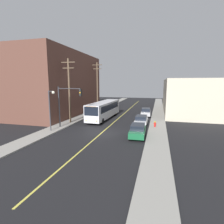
{
  "coord_description": "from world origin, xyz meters",
  "views": [
    {
      "loc": [
        7.25,
        -21.79,
        6.61
      ],
      "look_at": [
        0.0,
        5.57,
        2.0
      ],
      "focal_mm": 28.36,
      "sensor_mm": 36.0,
      "label": 1
    }
  ],
  "objects_px": {
    "city_bus": "(104,109)",
    "fire_hydrant": "(155,124)",
    "parked_car_white": "(141,121)",
    "parked_car_silver": "(146,112)",
    "traffic_signal_left_corner": "(68,99)",
    "street_lamp_left": "(51,105)",
    "parked_car_green": "(138,130)",
    "utility_pole_mid": "(97,84)",
    "utility_pole_near": "(69,88)"
  },
  "relations": [
    {
      "from": "city_bus",
      "to": "fire_hydrant",
      "type": "xyz_separation_m",
      "value": [
        9.36,
        -4.41,
        -1.23
      ]
    },
    {
      "from": "parked_car_white",
      "to": "parked_car_silver",
      "type": "height_order",
      "value": "same"
    },
    {
      "from": "traffic_signal_left_corner",
      "to": "street_lamp_left",
      "type": "xyz_separation_m",
      "value": [
        -1.42,
        -2.23,
        -0.56
      ]
    },
    {
      "from": "parked_car_green",
      "to": "fire_hydrant",
      "type": "height_order",
      "value": "parked_car_green"
    },
    {
      "from": "parked_car_white",
      "to": "traffic_signal_left_corner",
      "type": "xyz_separation_m",
      "value": [
        -10.15,
        -4.31,
        3.46
      ]
    },
    {
      "from": "parked_car_white",
      "to": "street_lamp_left",
      "type": "bearing_deg",
      "value": -150.54
    },
    {
      "from": "city_bus",
      "to": "traffic_signal_left_corner",
      "type": "bearing_deg",
      "value": -109.91
    },
    {
      "from": "city_bus",
      "to": "utility_pole_mid",
      "type": "xyz_separation_m",
      "value": [
        -4.68,
        9.57,
        4.53
      ]
    },
    {
      "from": "city_bus",
      "to": "traffic_signal_left_corner",
      "type": "height_order",
      "value": "traffic_signal_left_corner"
    },
    {
      "from": "parked_car_silver",
      "to": "utility_pole_mid",
      "type": "distance_m",
      "value": 14.02
    },
    {
      "from": "utility_pole_mid",
      "to": "parked_car_green",
      "type": "bearing_deg",
      "value": -57.98
    },
    {
      "from": "street_lamp_left",
      "to": "parked_car_silver",
      "type": "bearing_deg",
      "value": 52.38
    },
    {
      "from": "parked_car_silver",
      "to": "street_lamp_left",
      "type": "distance_m",
      "value": 19.33
    },
    {
      "from": "city_bus",
      "to": "fire_hydrant",
      "type": "bearing_deg",
      "value": -25.24
    },
    {
      "from": "utility_pole_near",
      "to": "traffic_signal_left_corner",
      "type": "relative_size",
      "value": 1.73
    },
    {
      "from": "utility_pole_mid",
      "to": "parked_car_white",
      "type": "bearing_deg",
      "value": -48.07
    },
    {
      "from": "utility_pole_mid",
      "to": "traffic_signal_left_corner",
      "type": "bearing_deg",
      "value": -84.24
    },
    {
      "from": "city_bus",
      "to": "parked_car_green",
      "type": "bearing_deg",
      "value": -52.79
    },
    {
      "from": "parked_car_white",
      "to": "traffic_signal_left_corner",
      "type": "distance_m",
      "value": 11.56
    },
    {
      "from": "street_lamp_left",
      "to": "fire_hydrant",
      "type": "height_order",
      "value": "street_lamp_left"
    },
    {
      "from": "parked_car_green",
      "to": "utility_pole_mid",
      "type": "xyz_separation_m",
      "value": [
        -12.08,
        19.32,
        5.5
      ]
    },
    {
      "from": "parked_car_silver",
      "to": "traffic_signal_left_corner",
      "type": "height_order",
      "value": "traffic_signal_left_corner"
    },
    {
      "from": "parked_car_white",
      "to": "parked_car_silver",
      "type": "relative_size",
      "value": 0.99
    },
    {
      "from": "traffic_signal_left_corner",
      "to": "parked_car_silver",
      "type": "bearing_deg",
      "value": 51.55
    },
    {
      "from": "parked_car_green",
      "to": "traffic_signal_left_corner",
      "type": "bearing_deg",
      "value": 170.45
    },
    {
      "from": "city_bus",
      "to": "utility_pole_mid",
      "type": "bearing_deg",
      "value": 116.05
    },
    {
      "from": "parked_car_white",
      "to": "parked_car_silver",
      "type": "xyz_separation_m",
      "value": [
        0.1,
        8.6,
        0.0
      ]
    },
    {
      "from": "parked_car_green",
      "to": "utility_pole_mid",
      "type": "relative_size",
      "value": 0.39
    },
    {
      "from": "street_lamp_left",
      "to": "fire_hydrant",
      "type": "relative_size",
      "value": 6.55
    },
    {
      "from": "parked_car_green",
      "to": "utility_pole_mid",
      "type": "distance_m",
      "value": 23.44
    },
    {
      "from": "parked_car_green",
      "to": "street_lamp_left",
      "type": "height_order",
      "value": "street_lamp_left"
    },
    {
      "from": "utility_pole_mid",
      "to": "traffic_signal_left_corner",
      "type": "xyz_separation_m",
      "value": [
        1.77,
        -17.58,
        -2.04
      ]
    },
    {
      "from": "parked_car_green",
      "to": "parked_car_silver",
      "type": "height_order",
      "value": "same"
    },
    {
      "from": "street_lamp_left",
      "to": "fire_hydrant",
      "type": "bearing_deg",
      "value": 23.09
    },
    {
      "from": "parked_car_white",
      "to": "parked_car_green",
      "type": "bearing_deg",
      "value": -88.52
    },
    {
      "from": "parked_car_silver",
      "to": "utility_pole_near",
      "type": "height_order",
      "value": "utility_pole_near"
    },
    {
      "from": "parked_car_green",
      "to": "parked_car_silver",
      "type": "bearing_deg",
      "value": 90.22
    },
    {
      "from": "parked_car_green",
      "to": "fire_hydrant",
      "type": "xyz_separation_m",
      "value": [
        1.95,
        5.34,
        -0.26
      ]
    },
    {
      "from": "city_bus",
      "to": "parked_car_green",
      "type": "height_order",
      "value": "city_bus"
    },
    {
      "from": "utility_pole_near",
      "to": "utility_pole_mid",
      "type": "relative_size",
      "value": 0.91
    },
    {
      "from": "parked_car_white",
      "to": "fire_hydrant",
      "type": "relative_size",
      "value": 5.25
    },
    {
      "from": "utility_pole_mid",
      "to": "fire_hydrant",
      "type": "xyz_separation_m",
      "value": [
        14.03,
        -13.98,
        -5.76
      ]
    },
    {
      "from": "city_bus",
      "to": "parked_car_green",
      "type": "relative_size",
      "value": 2.75
    },
    {
      "from": "fire_hydrant",
      "to": "parked_car_green",
      "type": "bearing_deg",
      "value": -110.09
    },
    {
      "from": "utility_pole_near",
      "to": "parked_car_silver",
      "type": "bearing_deg",
      "value": 39.2
    },
    {
      "from": "city_bus",
      "to": "parked_car_white",
      "type": "xyz_separation_m",
      "value": [
        7.25,
        -3.71,
        -0.98
      ]
    },
    {
      "from": "parked_car_white",
      "to": "utility_pole_mid",
      "type": "relative_size",
      "value": 0.39
    },
    {
      "from": "utility_pole_near",
      "to": "utility_pole_mid",
      "type": "bearing_deg",
      "value": 90.84
    },
    {
      "from": "street_lamp_left",
      "to": "parked_car_green",
      "type": "bearing_deg",
      "value": 2.39
    },
    {
      "from": "traffic_signal_left_corner",
      "to": "street_lamp_left",
      "type": "bearing_deg",
      "value": -122.47
    }
  ]
}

